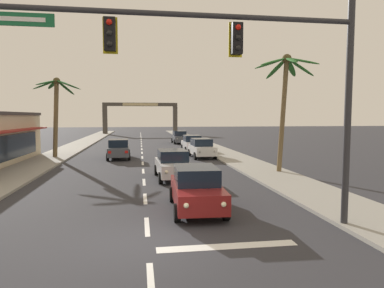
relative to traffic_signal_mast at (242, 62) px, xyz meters
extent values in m
plane|color=#2D2D33|center=(-2.88, -0.49, -5.30)|extent=(220.00, 220.00, 0.00)
cube|color=gray|center=(4.92, 19.51, -5.23)|extent=(3.20, 110.00, 0.14)
cube|color=gray|center=(-10.68, 19.51, -5.23)|extent=(3.20, 110.00, 0.14)
cube|color=silver|center=(-2.88, -2.88, -5.29)|extent=(0.16, 2.00, 0.01)
cube|color=silver|center=(-2.88, 1.02, -5.29)|extent=(0.16, 2.00, 0.01)
cube|color=silver|center=(-2.88, 4.93, -5.29)|extent=(0.16, 2.00, 0.01)
cube|color=silver|center=(-2.88, 8.83, -5.29)|extent=(0.16, 2.00, 0.01)
cube|color=silver|center=(-2.88, 12.73, -5.29)|extent=(0.16, 2.00, 0.01)
cube|color=silver|center=(-2.88, 16.63, -5.29)|extent=(0.16, 2.00, 0.01)
cube|color=silver|center=(-2.88, 20.54, -5.29)|extent=(0.16, 2.00, 0.01)
cube|color=silver|center=(-2.88, 24.44, -5.29)|extent=(0.16, 2.00, 0.01)
cube|color=silver|center=(-2.88, 28.34, -5.29)|extent=(0.16, 2.00, 0.01)
cube|color=silver|center=(-2.88, 32.24, -5.29)|extent=(0.16, 2.00, 0.01)
cube|color=silver|center=(-2.88, 36.15, -5.29)|extent=(0.16, 2.00, 0.01)
cube|color=silver|center=(-2.88, 40.05, -5.29)|extent=(0.16, 2.00, 0.01)
cube|color=silver|center=(-2.88, 43.95, -5.29)|extent=(0.16, 2.00, 0.01)
cube|color=silver|center=(-2.88, 47.85, -5.29)|extent=(0.16, 2.00, 0.01)
cube|color=silver|center=(-2.88, 51.76, -5.29)|extent=(0.16, 2.00, 0.01)
cube|color=silver|center=(-2.88, 55.66, -5.29)|extent=(0.16, 2.00, 0.01)
cube|color=silver|center=(-2.88, 59.56, -5.29)|extent=(0.16, 2.00, 0.01)
cube|color=silver|center=(-2.88, 63.46, -5.29)|extent=(0.16, 2.00, 0.01)
cube|color=silver|center=(-2.88, 67.37, -5.29)|extent=(0.16, 2.00, 0.01)
cube|color=silver|center=(-0.68, -1.09, -5.29)|extent=(4.00, 0.44, 0.01)
cylinder|color=#2D2D33|center=(3.56, 0.00, -1.62)|extent=(0.22, 0.22, 7.36)
cylinder|color=#2D2D33|center=(-2.03, 0.00, 1.31)|extent=(11.17, 0.16, 0.16)
cube|color=black|center=(-0.17, -0.02, 0.67)|extent=(0.32, 0.26, 0.92)
sphere|color=red|center=(-0.17, -0.16, 0.97)|extent=(0.17, 0.17, 0.17)
sphere|color=black|center=(-0.17, -0.16, 0.67)|extent=(0.17, 0.17, 0.17)
sphere|color=black|center=(-0.17, -0.16, 0.37)|extent=(0.17, 0.17, 0.17)
cube|color=yellow|center=(-0.17, 0.15, 0.67)|extent=(0.42, 0.03, 1.04)
cube|color=black|center=(-3.89, -0.02, 0.67)|extent=(0.32, 0.26, 0.92)
sphere|color=red|center=(-3.89, -0.16, 0.97)|extent=(0.17, 0.17, 0.17)
sphere|color=black|center=(-3.89, -0.16, 0.67)|extent=(0.17, 0.17, 0.17)
sphere|color=black|center=(-3.89, -0.16, 0.37)|extent=(0.17, 0.17, 0.17)
cube|color=yellow|center=(-3.89, 0.15, 0.67)|extent=(0.42, 0.03, 1.04)
cube|color=#146038|center=(-6.54, 0.00, 0.99)|extent=(2.32, 0.05, 0.36)
cube|color=white|center=(-6.54, -0.02, 0.99)|extent=(1.86, 0.01, 0.12)
cube|color=maroon|center=(-0.93, 2.77, -4.62)|extent=(1.91, 4.36, 0.72)
cube|color=black|center=(-0.92, 2.92, -3.94)|extent=(1.67, 2.25, 0.64)
cylinder|color=black|center=(-0.11, 1.32, -4.98)|extent=(0.24, 0.65, 0.64)
cylinder|color=black|center=(-1.84, 1.38, -4.98)|extent=(0.24, 0.65, 0.64)
cylinder|color=black|center=(-0.02, 4.16, -4.98)|extent=(0.24, 0.65, 0.64)
cylinder|color=black|center=(-1.74, 4.22, -4.98)|extent=(0.24, 0.65, 0.64)
sphere|color=#F9EFC6|center=(-0.38, 0.58, -4.54)|extent=(0.18, 0.18, 0.18)
sphere|color=#F9EFC6|center=(-1.62, 0.62, -4.54)|extent=(0.18, 0.18, 0.18)
cube|color=red|center=(-0.19, 4.91, -4.52)|extent=(0.24, 0.07, 0.20)
cube|color=red|center=(-1.51, 4.95, -4.52)|extent=(0.24, 0.07, 0.20)
cube|color=silver|center=(-1.19, 9.64, -4.62)|extent=(1.91, 4.36, 0.72)
cube|color=black|center=(-1.19, 9.79, -3.94)|extent=(1.68, 2.25, 0.64)
cylinder|color=black|center=(-0.27, 8.25, -4.98)|extent=(0.24, 0.65, 0.64)
cylinder|color=black|center=(-2.00, 8.19, -4.98)|extent=(0.24, 0.65, 0.64)
cylinder|color=black|center=(-0.37, 11.09, -4.98)|extent=(0.24, 0.65, 0.64)
cylinder|color=black|center=(-2.10, 11.03, -4.98)|extent=(0.24, 0.65, 0.64)
sphere|color=#F9EFC6|center=(-0.49, 7.50, -4.54)|extent=(0.18, 0.18, 0.18)
sphere|color=#F9EFC6|center=(-1.73, 7.45, -4.54)|extent=(0.18, 0.18, 0.18)
cube|color=red|center=(-0.60, 11.82, -4.52)|extent=(0.24, 0.07, 0.20)
cube|color=red|center=(-1.92, 11.78, -4.52)|extent=(0.24, 0.07, 0.20)
cube|color=#4C515B|center=(-4.91, 19.98, -4.62)|extent=(1.93, 4.37, 0.72)
cube|color=black|center=(-4.90, 19.83, -3.94)|extent=(1.68, 2.26, 0.64)
cylinder|color=black|center=(-5.82, 21.37, -4.98)|extent=(0.24, 0.65, 0.64)
cylinder|color=black|center=(-4.10, 21.43, -4.98)|extent=(0.24, 0.65, 0.64)
cylinder|color=black|center=(-5.71, 18.53, -4.98)|extent=(0.24, 0.65, 0.64)
cylinder|color=black|center=(-3.99, 18.60, -4.98)|extent=(0.24, 0.65, 0.64)
sphere|color=#B2B2AD|center=(-5.61, 22.13, -4.54)|extent=(0.18, 0.18, 0.18)
sphere|color=#B2B2AD|center=(-4.37, 22.17, -4.54)|extent=(0.18, 0.18, 0.18)
cube|color=red|center=(-5.48, 17.80, -4.52)|extent=(0.24, 0.07, 0.20)
cube|color=red|center=(-4.16, 17.85, -4.52)|extent=(0.24, 0.07, 0.20)
cube|color=#4C515B|center=(2.24, 35.89, -4.62)|extent=(1.86, 4.34, 0.72)
cube|color=black|center=(2.24, 36.04, -3.94)|extent=(1.65, 2.24, 0.64)
cylinder|color=black|center=(3.14, 34.49, -4.98)|extent=(0.24, 0.65, 0.64)
cylinder|color=black|center=(1.42, 34.45, -4.98)|extent=(0.24, 0.65, 0.64)
cylinder|color=black|center=(3.07, 37.33, -4.98)|extent=(0.24, 0.65, 0.64)
cylinder|color=black|center=(1.35, 37.29, -4.98)|extent=(0.24, 0.65, 0.64)
sphere|color=#B2B2AD|center=(2.92, 33.74, -4.54)|extent=(0.18, 0.18, 0.18)
sphere|color=#B2B2AD|center=(1.68, 33.71, -4.54)|extent=(0.18, 0.18, 0.18)
cube|color=red|center=(2.85, 38.07, -4.52)|extent=(0.24, 0.07, 0.20)
cube|color=red|center=(1.53, 38.04, -4.52)|extent=(0.24, 0.07, 0.20)
cube|color=silver|center=(2.33, 19.62, -4.62)|extent=(1.91, 4.36, 0.72)
cube|color=black|center=(2.33, 19.77, -3.94)|extent=(1.68, 2.25, 0.64)
cylinder|color=black|center=(3.24, 18.24, -4.98)|extent=(0.24, 0.65, 0.64)
cylinder|color=black|center=(1.52, 18.18, -4.98)|extent=(0.24, 0.65, 0.64)
cylinder|color=black|center=(3.14, 21.07, -4.98)|extent=(0.24, 0.65, 0.64)
cylinder|color=black|center=(1.42, 21.01, -4.98)|extent=(0.24, 0.65, 0.64)
sphere|color=#B2B2AD|center=(3.03, 17.48, -4.54)|extent=(0.18, 0.18, 0.18)
sphere|color=#B2B2AD|center=(1.79, 17.43, -4.54)|extent=(0.18, 0.18, 0.18)
cube|color=red|center=(2.91, 21.81, -4.52)|extent=(0.24, 0.07, 0.20)
cube|color=red|center=(1.60, 21.76, -4.52)|extent=(0.24, 0.07, 0.20)
cube|color=silver|center=(2.30, 24.99, -4.62)|extent=(1.82, 4.32, 0.72)
cube|color=black|center=(2.30, 25.14, -3.94)|extent=(1.63, 2.22, 0.64)
cylinder|color=black|center=(3.19, 23.59, -4.98)|extent=(0.23, 0.64, 0.64)
cylinder|color=black|center=(1.46, 23.56, -4.98)|extent=(0.23, 0.64, 0.64)
cylinder|color=black|center=(3.15, 26.42, -4.98)|extent=(0.23, 0.64, 0.64)
cylinder|color=black|center=(1.42, 26.40, -4.98)|extent=(0.23, 0.64, 0.64)
sphere|color=#B2B2AD|center=(2.95, 22.83, -4.54)|extent=(0.18, 0.18, 0.18)
sphere|color=#B2B2AD|center=(1.71, 22.81, -4.54)|extent=(0.18, 0.18, 0.18)
cube|color=red|center=(2.93, 27.16, -4.52)|extent=(0.24, 0.06, 0.20)
cube|color=red|center=(1.61, 27.14, -4.52)|extent=(0.24, 0.06, 0.20)
cylinder|color=brown|center=(-10.22, 20.88, -1.99)|extent=(0.70, 0.37, 6.62)
ellipsoid|color=#1E5123|center=(-9.09, 20.98, 1.05)|extent=(2.03, 0.61, 0.86)
ellipsoid|color=#1E5123|center=(-9.45, 21.51, 0.84)|extent=(1.54, 1.59, 1.25)
ellipsoid|color=#1E5123|center=(-10.59, 21.72, 1.11)|extent=(1.43, 1.93, 0.73)
ellipsoid|color=#1E5123|center=(-11.02, 20.84, 1.02)|extent=(2.00, 0.49, 0.90)
ellipsoid|color=#1E5123|center=(-10.70, 20.11, 1.15)|extent=(1.62, 1.83, 0.66)
ellipsoid|color=#1E5123|center=(-9.41, 20.10, 1.16)|extent=(1.62, 1.84, 0.63)
sphere|color=#4C4223|center=(-10.06, 20.88, 1.36)|extent=(0.60, 0.60, 0.60)
cylinder|color=brown|center=(5.90, 10.54, -1.70)|extent=(0.68, 0.30, 7.20)
ellipsoid|color=#2D702D|center=(6.98, 10.46, 1.44)|extent=(1.88, 0.56, 1.23)
ellipsoid|color=#2D702D|center=(6.70, 11.25, 1.51)|extent=(1.55, 1.72, 1.08)
ellipsoid|color=#2D702D|center=(5.74, 11.35, 1.43)|extent=(1.10, 1.85, 1.25)
ellipsoid|color=#2D702D|center=(5.12, 10.75, 1.67)|extent=(2.08, 0.82, 0.77)
ellipsoid|color=#2D702D|center=(5.13, 10.24, 1.71)|extent=(2.08, 0.98, 0.70)
ellipsoid|color=#2D702D|center=(5.96, 9.54, 1.71)|extent=(0.67, 2.09, 0.71)
ellipsoid|color=#2D702D|center=(6.83, 9.84, 1.72)|extent=(1.77, 1.71, 0.68)
sphere|color=#4C4223|center=(6.09, 10.54, 1.94)|extent=(0.60, 0.60, 0.60)
cube|color=maroon|center=(-11.97, 15.57, -2.68)|extent=(1.00, 14.62, 0.12)
cube|color=black|center=(-12.40, 15.57, -3.90)|extent=(0.06, 13.76, 1.80)
cube|color=#423D38|center=(-10.05, 61.79, -2.43)|extent=(0.90, 0.90, 5.75)
cube|color=#423D38|center=(4.29, 61.79, -2.43)|extent=(0.90, 0.90, 5.75)
cube|color=#423D38|center=(-2.88, 61.79, 0.80)|extent=(15.24, 0.60, 0.70)
cube|color=tan|center=(-2.88, 61.47, 0.80)|extent=(7.17, 0.08, 0.56)
camera|label=1|loc=(-3.08, -10.24, -1.65)|focal=32.22mm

